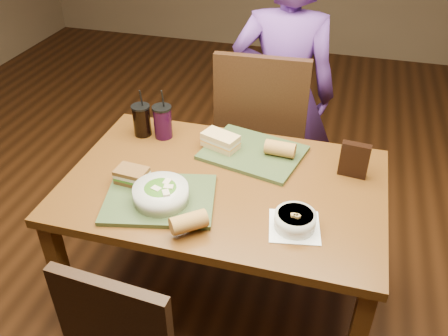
{
  "coord_description": "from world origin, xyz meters",
  "views": [
    {
      "loc": [
        0.42,
        -1.5,
        1.91
      ],
      "look_at": [
        0.0,
        0.0,
        0.82
      ],
      "focal_mm": 38.0,
      "sensor_mm": 36.0,
      "label": 1
    }
  ],
  "objects_px": {
    "chair_far": "(263,133)",
    "baguette_far": "(280,149)",
    "sandwich_near": "(132,175)",
    "cup_cola": "(142,120)",
    "cup_berry": "(163,122)",
    "salad_bowl": "(161,193)",
    "baguette_near": "(189,222)",
    "chip_bag": "(354,160)",
    "diner": "(283,95)",
    "tray_far": "(253,153)",
    "sandwich_far": "(221,141)",
    "soup_bowl": "(295,220)",
    "dining_table": "(224,199)",
    "tray_near": "(160,199)"
  },
  "relations": [
    {
      "from": "cup_berry",
      "to": "chip_bag",
      "type": "relative_size",
      "value": 1.59
    },
    {
      "from": "tray_far",
      "to": "sandwich_near",
      "type": "relative_size",
      "value": 3.15
    },
    {
      "from": "sandwich_near",
      "to": "cup_cola",
      "type": "xyz_separation_m",
      "value": [
        -0.12,
        0.38,
        0.03
      ]
    },
    {
      "from": "tray_far",
      "to": "cup_berry",
      "type": "height_order",
      "value": "cup_berry"
    },
    {
      "from": "baguette_far",
      "to": "cup_cola",
      "type": "distance_m",
      "value": 0.66
    },
    {
      "from": "sandwich_near",
      "to": "diner",
      "type": "bearing_deg",
      "value": 64.06
    },
    {
      "from": "diner",
      "to": "tray_near",
      "type": "height_order",
      "value": "diner"
    },
    {
      "from": "dining_table",
      "to": "tray_near",
      "type": "xyz_separation_m",
      "value": [
        -0.21,
        -0.19,
        0.1
      ]
    },
    {
      "from": "sandwich_far",
      "to": "salad_bowl",
      "type": "bearing_deg",
      "value": -104.76
    },
    {
      "from": "chair_far",
      "to": "soup_bowl",
      "type": "height_order",
      "value": "chair_far"
    },
    {
      "from": "salad_bowl",
      "to": "cup_cola",
      "type": "relative_size",
      "value": 0.9
    },
    {
      "from": "salad_bowl",
      "to": "sandwich_far",
      "type": "xyz_separation_m",
      "value": [
        0.11,
        0.43,
        -0.0
      ]
    },
    {
      "from": "diner",
      "to": "tray_far",
      "type": "xyz_separation_m",
      "value": [
        -0.03,
        -0.58,
        -0.01
      ]
    },
    {
      "from": "diner",
      "to": "chip_bag",
      "type": "distance_m",
      "value": 0.74
    },
    {
      "from": "sandwich_far",
      "to": "chip_bag",
      "type": "height_order",
      "value": "chip_bag"
    },
    {
      "from": "tray_far",
      "to": "sandwich_far",
      "type": "bearing_deg",
      "value": -178.08
    },
    {
      "from": "sandwich_near",
      "to": "chip_bag",
      "type": "xyz_separation_m",
      "value": [
        0.85,
        0.31,
        0.03
      ]
    },
    {
      "from": "dining_table",
      "to": "diner",
      "type": "bearing_deg",
      "value": 82.81
    },
    {
      "from": "baguette_near",
      "to": "tray_near",
      "type": "bearing_deg",
      "value": 140.13
    },
    {
      "from": "tray_near",
      "to": "baguette_far",
      "type": "xyz_separation_m",
      "value": [
        0.4,
        0.42,
        0.04
      ]
    },
    {
      "from": "chair_far",
      "to": "diner",
      "type": "height_order",
      "value": "diner"
    },
    {
      "from": "baguette_far",
      "to": "chip_bag",
      "type": "xyz_separation_m",
      "value": [
        0.31,
        -0.04,
        0.03
      ]
    },
    {
      "from": "tray_far",
      "to": "cup_cola",
      "type": "xyz_separation_m",
      "value": [
        -0.54,
        0.03,
        0.07
      ]
    },
    {
      "from": "chair_far",
      "to": "baguette_far",
      "type": "bearing_deg",
      "value": -70.22
    },
    {
      "from": "soup_bowl",
      "to": "sandwich_far",
      "type": "bearing_deg",
      "value": 133.33
    },
    {
      "from": "cup_berry",
      "to": "salad_bowl",
      "type": "bearing_deg",
      "value": -69.37
    },
    {
      "from": "sandwich_near",
      "to": "cup_berry",
      "type": "xyz_separation_m",
      "value": [
        -0.02,
        0.39,
        0.03
      ]
    },
    {
      "from": "tray_near",
      "to": "cup_cola",
      "type": "xyz_separation_m",
      "value": [
        -0.27,
        0.45,
        0.07
      ]
    },
    {
      "from": "chip_bag",
      "to": "salad_bowl",
      "type": "bearing_deg",
      "value": -144.4
    },
    {
      "from": "soup_bowl",
      "to": "baguette_far",
      "type": "bearing_deg",
      "value": 107.06
    },
    {
      "from": "chair_far",
      "to": "chip_bag",
      "type": "xyz_separation_m",
      "value": [
        0.47,
        -0.49,
        0.23
      ]
    },
    {
      "from": "salad_bowl",
      "to": "soup_bowl",
      "type": "bearing_deg",
      "value": 0.57
    },
    {
      "from": "chair_far",
      "to": "diner",
      "type": "bearing_deg",
      "value": 60.77
    },
    {
      "from": "tray_far",
      "to": "baguette_near",
      "type": "bearing_deg",
      "value": -100.79
    },
    {
      "from": "baguette_near",
      "to": "cup_berry",
      "type": "xyz_separation_m",
      "value": [
        -0.33,
        0.6,
        0.03
      ]
    },
    {
      "from": "baguette_near",
      "to": "salad_bowl",
      "type": "bearing_deg",
      "value": 141.04
    },
    {
      "from": "salad_bowl",
      "to": "cup_berry",
      "type": "distance_m",
      "value": 0.5
    },
    {
      "from": "tray_far",
      "to": "cup_berry",
      "type": "relative_size",
      "value": 1.72
    },
    {
      "from": "diner",
      "to": "sandwich_far",
      "type": "bearing_deg",
      "value": 67.46
    },
    {
      "from": "soup_bowl",
      "to": "sandwich_far",
      "type": "xyz_separation_m",
      "value": [
        -0.4,
        0.42,
        0.02
      ]
    },
    {
      "from": "dining_table",
      "to": "chip_bag",
      "type": "relative_size",
      "value": 8.5
    },
    {
      "from": "tray_far",
      "to": "salad_bowl",
      "type": "height_order",
      "value": "salad_bowl"
    },
    {
      "from": "tray_far",
      "to": "cup_berry",
      "type": "xyz_separation_m",
      "value": [
        -0.44,
        0.04,
        0.07
      ]
    },
    {
      "from": "chair_far",
      "to": "baguette_near",
      "type": "relative_size",
      "value": 8.22
    },
    {
      "from": "dining_table",
      "to": "chair_far",
      "type": "distance_m",
      "value": 0.68
    },
    {
      "from": "chair_far",
      "to": "sandwich_near",
      "type": "height_order",
      "value": "chair_far"
    },
    {
      "from": "tray_near",
      "to": "baguette_far",
      "type": "distance_m",
      "value": 0.58
    },
    {
      "from": "chair_far",
      "to": "cup_cola",
      "type": "distance_m",
      "value": 0.69
    },
    {
      "from": "soup_bowl",
      "to": "salad_bowl",
      "type": "bearing_deg",
      "value": -179.43
    },
    {
      "from": "tray_far",
      "to": "baguette_near",
      "type": "relative_size",
      "value": 3.21
    }
  ]
}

